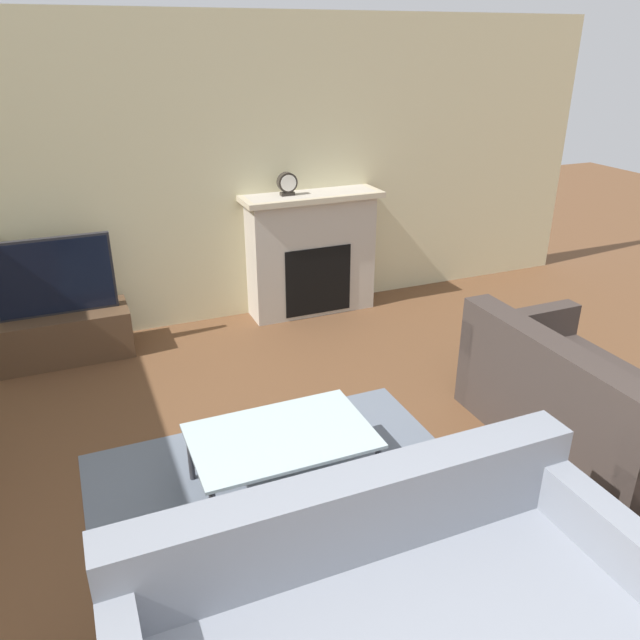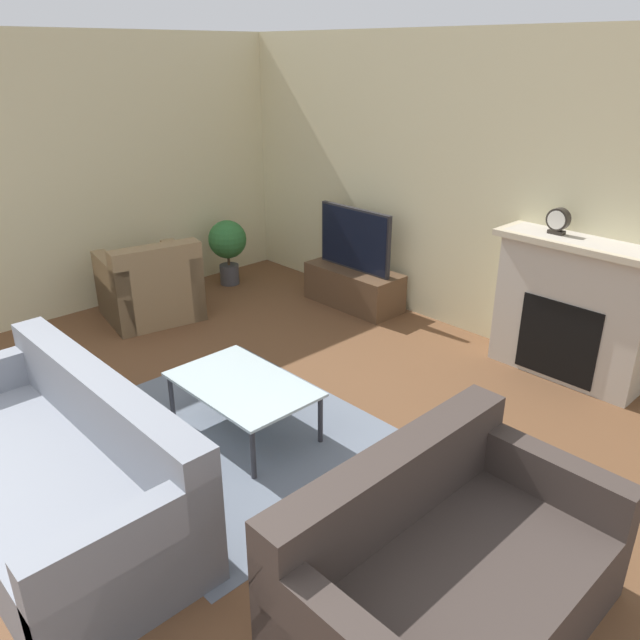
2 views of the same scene
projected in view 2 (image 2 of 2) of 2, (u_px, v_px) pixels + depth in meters
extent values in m
cube|color=beige|center=(462.00, 188.00, 5.70)|extent=(8.73, 0.06, 2.70)
cube|color=beige|center=(62.00, 181.00, 6.04)|extent=(0.06, 7.95, 2.70)
cube|color=slate|center=(230.00, 436.00, 4.41)|extent=(2.24, 1.87, 0.00)
cube|color=#BCB2A3|center=(572.00, 310.00, 5.03)|extent=(1.20, 0.35, 1.17)
cube|color=black|center=(557.00, 341.00, 5.00)|extent=(0.66, 0.01, 0.66)
cube|color=beige|center=(582.00, 244.00, 4.79)|extent=(1.32, 0.41, 0.05)
cube|color=brown|center=(354.00, 287.00, 6.61)|extent=(1.06, 0.46, 0.41)
cube|color=#232328|center=(355.00, 239.00, 6.40)|extent=(0.93, 0.05, 0.64)
cube|color=black|center=(353.00, 240.00, 6.39)|extent=(0.89, 0.01, 0.60)
cube|color=gray|center=(50.00, 490.00, 3.55)|extent=(2.13, 0.94, 0.42)
cube|color=gray|center=(101.00, 405.00, 3.63)|extent=(2.13, 0.20, 0.40)
cube|color=gray|center=(132.00, 571.00, 2.85)|extent=(0.14, 0.94, 0.66)
cube|color=#3D332D|center=(452.00, 596.00, 2.87)|extent=(0.96, 1.58, 0.42)
cube|color=#3D332D|center=(393.00, 485.00, 2.96)|extent=(0.20, 1.58, 0.40)
cube|color=#3D332D|center=(535.00, 503.00, 3.28)|extent=(0.96, 0.14, 0.66)
cube|color=#8C704C|center=(150.00, 297.00, 6.33)|extent=(0.97, 1.00, 0.42)
cube|color=#8C704C|center=(157.00, 267.00, 5.93)|extent=(0.36, 0.89, 0.40)
cube|color=#8C704C|center=(183.00, 279.00, 6.46)|extent=(0.83, 0.29, 0.66)
cube|color=#8C704C|center=(113.00, 293.00, 6.10)|extent=(0.83, 0.29, 0.66)
cylinder|color=#333338|center=(172.00, 397.00, 4.56)|extent=(0.04, 0.04, 0.36)
cylinder|color=#333338|center=(253.00, 454.00, 3.92)|extent=(0.04, 0.04, 0.36)
cylinder|color=#333338|center=(236.00, 371.00, 4.93)|extent=(0.04, 0.04, 0.36)
cylinder|color=#333338|center=(320.00, 419.00, 4.29)|extent=(0.04, 0.04, 0.36)
cube|color=silver|center=(242.00, 384.00, 4.35)|extent=(1.04, 0.67, 0.02)
cylinder|color=#47474C|center=(230.00, 274.00, 7.25)|extent=(0.22, 0.22, 0.23)
cylinder|color=#4C3823|center=(229.00, 259.00, 7.18)|extent=(0.03, 0.03, 0.13)
sphere|color=#2D6B33|center=(227.00, 239.00, 7.08)|extent=(0.43, 0.43, 0.43)
cube|color=#28231E|center=(556.00, 232.00, 4.94)|extent=(0.12, 0.07, 0.03)
cylinder|color=#28231E|center=(558.00, 219.00, 4.90)|extent=(0.18, 0.07, 0.18)
cylinder|color=white|center=(556.00, 220.00, 4.88)|extent=(0.15, 0.00, 0.15)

